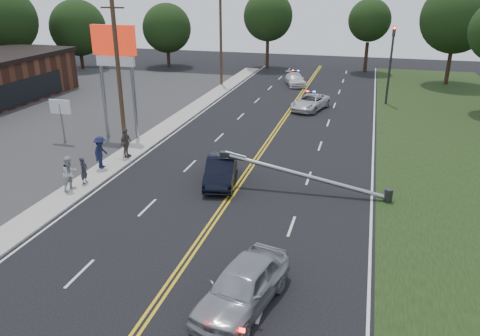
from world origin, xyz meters
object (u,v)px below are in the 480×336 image
(traffic_signal, at_px, (391,58))
(utility_pole_mid, at_px, (119,74))
(fallen_streetlight, at_px, (314,178))
(waiting_sedan, at_px, (243,286))
(bystander_a, at_px, (84,170))
(pylon_sign, at_px, (115,55))
(bystander_c, at_px, (101,152))
(utility_pole_far, at_px, (221,38))
(emergency_a, at_px, (310,102))
(bystander_b, at_px, (70,173))
(bystander_d, at_px, (126,143))
(emergency_b, at_px, (295,79))
(small_sign, at_px, (61,111))
(crashed_sedan, at_px, (221,171))

(traffic_signal, distance_m, utility_pole_mid, 25.12)
(fallen_streetlight, distance_m, waiting_sedan, 10.26)
(utility_pole_mid, height_order, waiting_sedan, utility_pole_mid)
(bystander_a, bearing_deg, pylon_sign, 10.05)
(traffic_signal, xyz_separation_m, utility_pole_mid, (-17.50, -18.00, 0.88))
(bystander_c, bearing_deg, bystander_a, -176.08)
(utility_pole_far, height_order, emergency_a, utility_pole_far)
(bystander_b, bearing_deg, bystander_d, 8.98)
(utility_pole_mid, height_order, emergency_b, utility_pole_mid)
(bystander_c, height_order, bystander_d, bystander_c)
(utility_pole_far, height_order, bystander_a, utility_pole_far)
(utility_pole_mid, height_order, bystander_a, utility_pole_mid)
(utility_pole_far, bearing_deg, waiting_sedan, -71.38)
(pylon_sign, distance_m, bystander_c, 7.92)
(utility_pole_mid, xyz_separation_m, bystander_c, (0.56, -3.95, -3.97))
(emergency_a, xyz_separation_m, bystander_b, (-10.19, -21.22, 0.41))
(utility_pole_far, bearing_deg, small_sign, -102.31)
(crashed_sedan, bearing_deg, bystander_d, 151.47)
(fallen_streetlight, bearing_deg, bystander_d, 170.06)
(waiting_sedan, bearing_deg, crashed_sedan, 124.22)
(utility_pole_mid, bearing_deg, bystander_a, -82.07)
(waiting_sedan, distance_m, bystander_a, 13.79)
(small_sign, relative_size, emergency_a, 0.65)
(bystander_c, bearing_deg, bystander_b, 178.41)
(traffic_signal, bearing_deg, emergency_a, -148.44)
(pylon_sign, relative_size, crashed_sedan, 1.77)
(small_sign, distance_m, crashed_sedan, 13.63)
(pylon_sign, xyz_separation_m, bystander_d, (2.39, -3.85, -4.91))
(pylon_sign, xyz_separation_m, bystander_c, (1.86, -5.95, -4.88))
(crashed_sedan, xyz_separation_m, bystander_d, (-7.05, 2.10, 0.34))
(pylon_sign, distance_m, emergency_a, 17.86)
(utility_pole_far, bearing_deg, emergency_b, 15.02)
(small_sign, relative_size, bystander_b, 1.61)
(bystander_b, distance_m, bystander_c, 3.34)
(fallen_streetlight, distance_m, bystander_a, 12.72)
(crashed_sedan, height_order, emergency_b, crashed_sedan)
(utility_pole_far, height_order, emergency_b, utility_pole_far)
(bystander_b, relative_size, bystander_d, 1.00)
(waiting_sedan, xyz_separation_m, bystander_c, (-11.63, 10.23, 0.29))
(small_sign, distance_m, utility_pole_far, 22.68)
(bystander_d, bearing_deg, waiting_sedan, -135.71)
(crashed_sedan, bearing_deg, small_sign, 151.12)
(crashed_sedan, relative_size, bystander_d, 2.34)
(bystander_d, bearing_deg, emergency_b, -12.35)
(pylon_sign, relative_size, bystander_a, 5.20)
(crashed_sedan, bearing_deg, waiting_sedan, -80.35)
(emergency_b, bearing_deg, bystander_a, -121.74)
(utility_pole_mid, bearing_deg, emergency_b, 71.87)
(emergency_a, bearing_deg, bystander_b, -99.61)
(small_sign, bearing_deg, emergency_b, 62.24)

